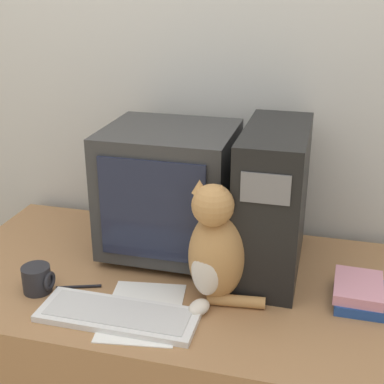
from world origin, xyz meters
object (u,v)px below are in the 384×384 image
crt_monitor (170,190)px  computer_tower (273,201)px  book_stack (360,293)px  pen (79,287)px  cat (216,250)px  mug (38,279)px  keyboard (118,315)px

crt_monitor → computer_tower: computer_tower is taller
computer_tower → book_stack: bearing=-25.5°
computer_tower → pen: computer_tower is taller
cat → book_stack: 0.43m
cat → book_stack: size_ratio=2.00×
book_stack → mug: size_ratio=2.03×
keyboard → mug: (-0.28, 0.07, 0.03)m
pen → mug: 0.12m
book_stack → pen: size_ratio=1.41×
cat → book_stack: cat is taller
crt_monitor → computer_tower: (0.34, -0.03, 0.01)m
cat → pen: cat is taller
computer_tower → keyboard: (-0.36, -0.38, -0.22)m
book_stack → mug: mug is taller
computer_tower → pen: (-0.54, -0.27, -0.23)m
book_stack → cat: bearing=-168.2°
mug → computer_tower: bearing=26.1°
book_stack → mug: 0.94m
crt_monitor → book_stack: 0.66m
computer_tower → mug: bearing=-153.9°
pen → mug: mug is taller
computer_tower → book_stack: size_ratio=2.52×
crt_monitor → computer_tower: bearing=-4.4°
computer_tower → book_stack: computer_tower is taller
computer_tower → cat: (-0.13, -0.22, -0.07)m
book_stack → pen: 0.82m
keyboard → cat: (0.24, 0.16, 0.15)m
keyboard → book_stack: 0.69m
keyboard → mug: 0.29m
crt_monitor → pen: size_ratio=3.29×
crt_monitor → mug: bearing=-132.0°
book_stack → mug: (-0.92, -0.18, 0.01)m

